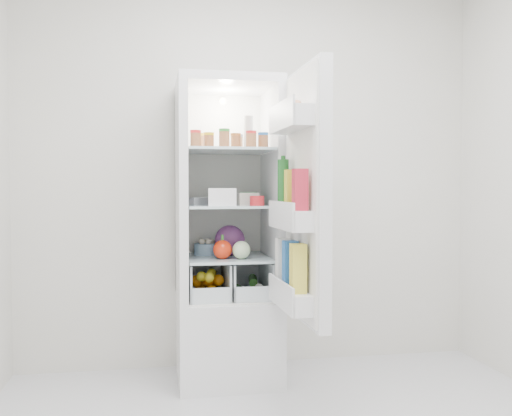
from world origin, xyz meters
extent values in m
cube|color=beige|center=(0.00, 1.50, 1.30)|extent=(3.00, 0.02, 2.60)
cube|color=silver|center=(-0.20, 1.21, 0.25)|extent=(0.60, 0.60, 0.50)
cube|color=silver|center=(-0.20, 1.21, 1.77)|extent=(0.60, 0.60, 0.05)
cube|color=silver|center=(-0.20, 1.49, 1.12)|extent=(0.60, 0.05, 1.25)
cube|color=silver|center=(-0.47, 1.21, 1.12)|extent=(0.05, 0.60, 1.25)
cube|color=silver|center=(0.07, 1.21, 1.12)|extent=(0.05, 0.60, 1.25)
cube|color=white|center=(-0.20, 1.46, 1.12)|extent=(0.50, 0.01, 1.25)
sphere|color=white|center=(-0.20, 1.42, 1.71)|extent=(0.05, 0.05, 0.05)
cube|color=silver|center=(-0.20, 1.19, 0.74)|extent=(0.49, 0.53, 0.01)
cube|color=silver|center=(-0.20, 1.19, 1.05)|extent=(0.49, 0.53, 0.02)
cube|color=silver|center=(-0.20, 1.19, 1.38)|extent=(0.49, 0.53, 0.02)
cylinder|color=#B21919|center=(-0.40, 1.05, 1.43)|extent=(0.06, 0.06, 0.08)
cylinder|color=gold|center=(-0.32, 1.10, 1.43)|extent=(0.06, 0.06, 0.08)
cylinder|color=#267226|center=(-0.24, 1.02, 1.43)|extent=(0.06, 0.06, 0.08)
cylinder|color=brown|center=(-0.16, 1.12, 1.43)|extent=(0.06, 0.06, 0.08)
cylinder|color=#B21919|center=(-0.08, 1.05, 1.43)|extent=(0.06, 0.06, 0.08)
cylinder|color=#194C8C|center=(0.00, 1.10, 1.43)|extent=(0.06, 0.06, 0.08)
cylinder|color=#BF8C19|center=(-0.36, 1.28, 1.43)|extent=(0.06, 0.06, 0.08)
cylinder|color=#4C4C4C|center=(-0.12, 1.30, 1.43)|extent=(0.06, 0.06, 0.08)
cylinder|color=silver|center=(-0.08, 1.15, 1.49)|extent=(0.06, 0.06, 0.20)
cube|color=silver|center=(-0.25, 1.02, 1.11)|extent=(0.17, 0.17, 0.10)
cube|color=silver|center=(-0.10, 1.15, 1.09)|extent=(0.15, 0.15, 0.07)
cylinder|color=red|center=(-0.05, 1.02, 1.09)|extent=(0.09, 0.09, 0.06)
cube|color=silver|center=(-0.34, 1.24, 1.08)|extent=(0.21, 0.19, 0.04)
cube|color=#44975C|center=(-0.06, 1.29, 1.10)|extent=(0.10, 0.13, 0.08)
sphere|color=#581F5B|center=(-0.18, 1.24, 0.84)|extent=(0.18, 0.18, 0.18)
sphere|color=red|center=(-0.25, 1.07, 0.80)|extent=(0.11, 0.11, 0.11)
cylinder|color=#81A2C0|center=(-0.32, 1.30, 0.78)|extent=(0.15, 0.15, 0.07)
sphere|color=beige|center=(-0.14, 1.05, 0.80)|extent=(0.10, 0.10, 0.10)
sphere|color=orange|center=(-0.39, 1.06, 0.55)|extent=(0.07, 0.07, 0.07)
sphere|color=orange|center=(-0.32, 1.06, 0.55)|extent=(0.07, 0.07, 0.07)
sphere|color=orange|center=(-0.26, 1.06, 0.55)|extent=(0.07, 0.07, 0.07)
sphere|color=orange|center=(-0.39, 1.19, 0.61)|extent=(0.07, 0.07, 0.07)
sphere|color=orange|center=(-0.32, 1.19, 0.61)|extent=(0.07, 0.07, 0.07)
sphere|color=orange|center=(-0.26, 1.19, 0.61)|extent=(0.07, 0.07, 0.07)
sphere|color=orange|center=(-0.35, 1.31, 0.55)|extent=(0.07, 0.07, 0.07)
sphere|color=orange|center=(-0.28, 1.31, 0.55)|extent=(0.07, 0.07, 0.07)
sphere|color=orange|center=(-0.30, 1.12, 0.55)|extent=(0.07, 0.07, 0.07)
sphere|color=#FFF328|center=(-0.36, 1.12, 0.64)|extent=(0.06, 0.06, 0.06)
sphere|color=#FFF328|center=(-0.29, 1.24, 0.64)|extent=(0.06, 0.06, 0.06)
sphere|color=#FFF328|center=(-0.32, 1.08, 0.64)|extent=(0.06, 0.06, 0.06)
cylinder|color=#1A4818|center=(-0.12, 1.19, 0.54)|extent=(0.09, 0.21, 0.05)
cylinder|color=#1A4818|center=(-0.04, 1.24, 0.59)|extent=(0.08, 0.21, 0.05)
sphere|color=white|center=(-0.08, 1.06, 0.54)|extent=(0.05, 0.05, 0.05)
sphere|color=white|center=(-0.03, 1.08, 0.57)|extent=(0.05, 0.05, 0.05)
cube|color=silver|center=(0.14, 0.61, 1.12)|extent=(0.07, 0.60, 1.30)
cube|color=white|center=(0.10, 0.61, 1.12)|extent=(0.02, 0.56, 1.26)
cube|color=white|center=(0.05, 0.61, 1.50)|extent=(0.12, 0.50, 0.10)
cube|color=white|center=(0.05, 0.61, 1.00)|extent=(0.12, 0.50, 0.10)
cube|color=white|center=(0.05, 0.61, 0.60)|extent=(0.12, 0.50, 0.10)
sphere|color=#A36649|center=(0.05, 0.49, 1.56)|extent=(0.05, 0.05, 0.05)
sphere|color=#A36649|center=(0.05, 0.57, 1.56)|extent=(0.05, 0.05, 0.05)
sphere|color=#A36649|center=(0.04, 0.65, 1.56)|extent=(0.05, 0.05, 0.05)
sphere|color=#A36649|center=(0.04, 0.73, 1.56)|extent=(0.05, 0.05, 0.05)
sphere|color=#A36649|center=(0.04, 0.81, 1.56)|extent=(0.05, 0.05, 0.05)
cylinder|color=#17511C|center=(0.04, 0.76, 1.18)|extent=(0.06, 0.06, 0.26)
cube|color=gold|center=(0.05, 0.58, 1.15)|extent=(0.07, 0.07, 0.20)
cube|color=red|center=(0.05, 0.43, 1.15)|extent=(0.07, 0.07, 0.20)
cube|color=white|center=(0.04, 0.76, 0.77)|extent=(0.07, 0.07, 0.24)
cube|color=blue|center=(0.04, 0.61, 0.77)|extent=(0.07, 0.07, 0.24)
cube|color=#F3E445|center=(0.05, 0.46, 0.77)|extent=(0.07, 0.07, 0.24)
camera|label=1|loc=(-0.64, -2.20, 1.16)|focal=40.00mm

